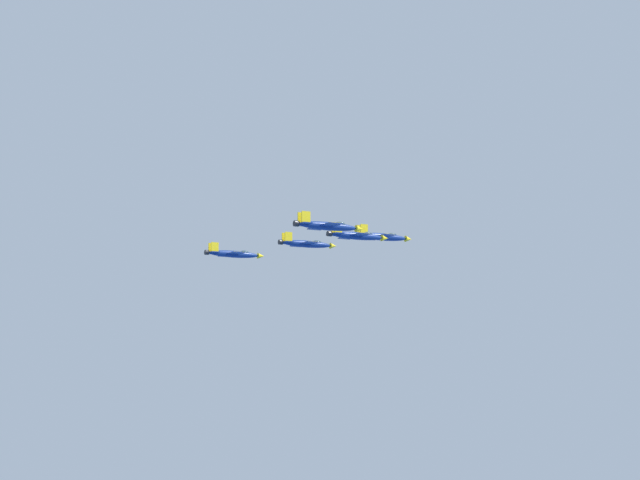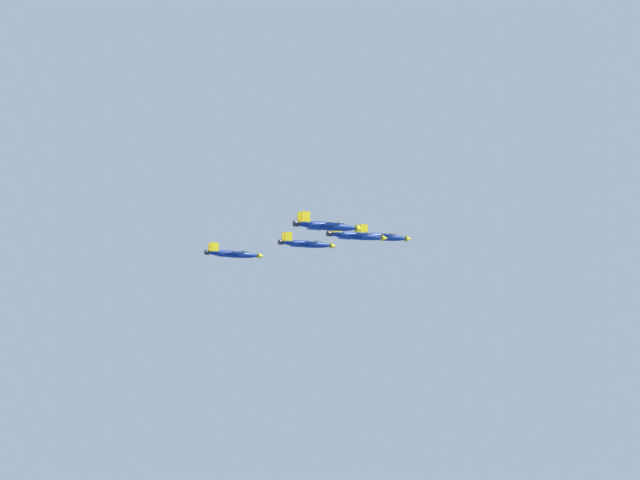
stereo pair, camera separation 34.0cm
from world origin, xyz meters
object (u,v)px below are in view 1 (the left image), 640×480
jet_left_wingman (307,244)px  jet_right_wingman (357,236)px  jet_lead (382,237)px  jet_left_outer (234,254)px  jet_right_outer (328,226)px

jet_left_wingman → jet_right_wingman: size_ratio=0.99×
jet_lead → jet_left_outer: 42.50m
jet_left_wingman → jet_right_wingman: jet_left_wingman is taller
jet_left_outer → jet_right_outer: bearing=-90.2°
jet_left_wingman → jet_right_wingman: bearing=-89.5°
jet_left_outer → jet_right_wingman: bearing=-68.8°
jet_lead → jet_left_wingman: (-8.15, 19.54, -1.39)m
jet_left_outer → jet_right_outer: size_ratio=0.98×
jet_left_wingman → jet_right_wingman: 27.45m
jet_left_wingman → jet_left_outer: bearing=140.2°
jet_lead → jet_left_outer: jet_lead is taller
jet_left_wingman → jet_left_outer: size_ratio=0.99×
jet_right_outer → jet_right_wingman: bearing=40.5°
jet_right_outer → jet_left_outer: bearing=90.1°
jet_left_wingman → jet_right_outer: 44.22m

